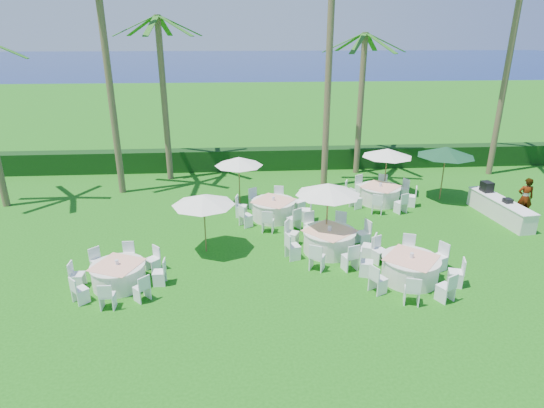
# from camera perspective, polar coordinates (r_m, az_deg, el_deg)

# --- Properties ---
(ground) EXTENTS (120.00, 120.00, 0.00)m
(ground) POSITION_cam_1_polar(r_m,az_deg,el_deg) (15.66, 2.57, -8.06)
(ground) COLOR #165A0F
(ground) RESTS_ON ground
(hedge) EXTENTS (34.00, 1.00, 1.20)m
(hedge) POSITION_cam_1_polar(r_m,az_deg,el_deg) (26.59, -0.38, 5.70)
(hedge) COLOR black
(hedge) RESTS_ON ground
(ocean) EXTENTS (260.00, 260.00, 0.00)m
(ocean) POSITION_cam_1_polar(r_m,az_deg,el_deg) (115.86, -3.47, 17.13)
(ocean) COLOR #081E56
(ocean) RESTS_ON ground
(banquet_table_a) EXTENTS (2.94, 2.94, 0.90)m
(banquet_table_a) POSITION_cam_1_polar(r_m,az_deg,el_deg) (15.28, -18.70, -8.37)
(banquet_table_a) COLOR silver
(banquet_table_a) RESTS_ON ground
(banquet_table_b) EXTENTS (3.32, 3.32, 1.01)m
(banquet_table_b) POSITION_cam_1_polar(r_m,az_deg,el_deg) (16.70, 7.17, -4.56)
(banquet_table_b) COLOR silver
(banquet_table_b) RESTS_ON ground
(banquet_table_c) EXTENTS (3.19, 3.19, 0.97)m
(banquet_table_c) POSITION_cam_1_polar(r_m,az_deg,el_deg) (15.42, 16.95, -7.72)
(banquet_table_c) COLOR silver
(banquet_table_c) RESTS_ON ground
(banquet_table_e) EXTENTS (3.27, 3.27, 0.99)m
(banquet_table_e) POSITION_cam_1_polar(r_m,az_deg,el_deg) (19.46, 0.18, -0.64)
(banquet_table_e) COLOR silver
(banquet_table_e) RESTS_ON ground
(banquet_table_f) EXTENTS (3.18, 3.18, 0.98)m
(banquet_table_f) POSITION_cam_1_polar(r_m,az_deg,el_deg) (21.84, 13.39, 1.21)
(banquet_table_f) COLOR silver
(banquet_table_f) RESTS_ON ground
(umbrella_a) EXTENTS (2.25, 2.25, 2.21)m
(umbrella_a) POSITION_cam_1_polar(r_m,az_deg,el_deg) (16.15, -8.60, 0.53)
(umbrella_a) COLOR brown
(umbrella_a) RESTS_ON ground
(umbrella_b) EXTENTS (2.39, 2.39, 2.45)m
(umbrella_b) POSITION_cam_1_polar(r_m,az_deg,el_deg) (16.53, 7.07, 1.87)
(umbrella_b) COLOR brown
(umbrella_b) RESTS_ON ground
(umbrella_c) EXTENTS (2.20, 2.20, 2.26)m
(umbrella_c) POSITION_cam_1_polar(r_m,az_deg,el_deg) (20.65, -4.19, 5.36)
(umbrella_c) COLOR brown
(umbrella_c) RESTS_ON ground
(umbrella_d) EXTENTS (2.44, 2.44, 2.28)m
(umbrella_d) POSITION_cam_1_polar(r_m,az_deg,el_deg) (22.71, 14.28, 6.26)
(umbrella_d) COLOR brown
(umbrella_d) RESTS_ON ground
(umbrella_green) EXTENTS (2.66, 2.66, 2.57)m
(umbrella_green) POSITION_cam_1_polar(r_m,az_deg,el_deg) (22.66, 21.01, 6.16)
(umbrella_green) COLOR brown
(umbrella_green) RESTS_ON ground
(buffet_table) EXTENTS (1.18, 3.73, 1.30)m
(buffet_table) POSITION_cam_1_polar(r_m,az_deg,el_deg) (21.83, 26.65, -0.45)
(buffet_table) COLOR silver
(buffet_table) RESTS_ON ground
(staff_person) EXTENTS (0.72, 0.55, 1.77)m
(staff_person) POSITION_cam_1_polar(r_m,az_deg,el_deg) (22.30, 29.18, 0.70)
(staff_person) COLOR gray
(staff_person) RESTS_ON ground
(palm_a) EXTENTS (4.13, 4.40, 10.15)m
(palm_a) POSITION_cam_1_polar(r_m,az_deg,el_deg) (22.89, -19.80, 14.64)
(palm_a) COLOR brown
(palm_a) RESTS_ON ground
(palm_b) EXTENTS (4.15, 4.40, 8.33)m
(palm_b) POSITION_cam_1_polar(r_m,az_deg,el_deg) (24.58, -13.45, 13.43)
(palm_b) COLOR brown
(palm_b) RESTS_ON ground
(palm_c) EXTENTS (4.39, 4.19, 10.46)m
(palm_c) POSITION_cam_1_polar(r_m,az_deg,el_deg) (22.66, 7.10, 16.02)
(palm_c) COLOR brown
(palm_c) RESTS_ON ground
(palm_d) EXTENTS (4.40, 3.97, 7.53)m
(palm_d) POSITION_cam_1_polar(r_m,az_deg,el_deg) (25.60, 11.10, 12.95)
(palm_d) COLOR brown
(palm_d) RESTS_ON ground
(palm_e) EXTENTS (4.26, 4.36, 10.48)m
(palm_e) POSITION_cam_1_polar(r_m,az_deg,el_deg) (27.63, 27.42, 14.81)
(palm_e) COLOR brown
(palm_e) RESTS_ON ground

